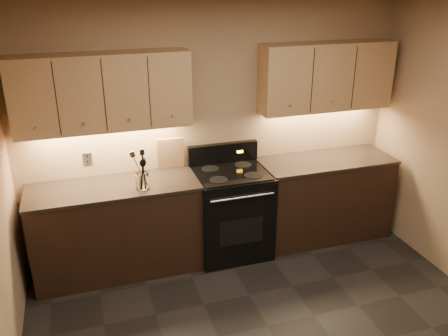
# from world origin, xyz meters

# --- Properties ---
(ceiling) EXTENTS (4.00, 4.00, 0.00)m
(ceiling) POSITION_xyz_m (0.00, 0.00, 2.60)
(ceiling) COLOR silver
(ceiling) RESTS_ON wall_back
(wall_back) EXTENTS (4.00, 0.04, 2.60)m
(wall_back) POSITION_xyz_m (0.00, 2.00, 1.30)
(wall_back) COLOR #A1855F
(wall_back) RESTS_ON ground
(counter_left) EXTENTS (1.62, 0.62, 0.93)m
(counter_left) POSITION_xyz_m (-1.10, 1.70, 0.47)
(counter_left) COLOR black
(counter_left) RESTS_ON ground
(counter_right) EXTENTS (1.46, 0.62, 0.93)m
(counter_right) POSITION_xyz_m (1.18, 1.70, 0.47)
(counter_right) COLOR black
(counter_right) RESTS_ON ground
(stove) EXTENTS (0.76, 0.68, 1.14)m
(stove) POSITION_xyz_m (0.08, 1.68, 0.48)
(stove) COLOR black
(stove) RESTS_ON ground
(upper_cab_left) EXTENTS (1.60, 0.30, 0.70)m
(upper_cab_left) POSITION_xyz_m (-1.10, 1.85, 1.80)
(upper_cab_left) COLOR tan
(upper_cab_left) RESTS_ON wall_back
(upper_cab_right) EXTENTS (1.44, 0.30, 0.70)m
(upper_cab_right) POSITION_xyz_m (1.18, 1.85, 1.80)
(upper_cab_right) COLOR tan
(upper_cab_right) RESTS_ON wall_back
(outlet_plate) EXTENTS (0.08, 0.01, 0.12)m
(outlet_plate) POSITION_xyz_m (-1.30, 1.99, 1.12)
(outlet_plate) COLOR #B2B5BA
(outlet_plate) RESTS_ON wall_back
(utensil_crock) EXTENTS (0.14, 0.14, 0.16)m
(utensil_crock) POSITION_xyz_m (-0.84, 1.55, 1.00)
(utensil_crock) COLOR white
(utensil_crock) RESTS_ON counter_left
(cutting_board) EXTENTS (0.28, 0.11, 0.34)m
(cutting_board) POSITION_xyz_m (-0.48, 1.96, 1.10)
(cutting_board) COLOR tan
(cutting_board) RESTS_ON counter_left
(wooden_spoon) EXTENTS (0.13, 0.12, 0.29)m
(wooden_spoon) POSITION_xyz_m (-0.87, 1.54, 1.09)
(wooden_spoon) COLOR tan
(wooden_spoon) RESTS_ON utensil_crock
(black_spoon) EXTENTS (0.08, 0.16, 0.32)m
(black_spoon) POSITION_xyz_m (-0.85, 1.57, 1.10)
(black_spoon) COLOR black
(black_spoon) RESTS_ON utensil_crock
(black_turner) EXTENTS (0.10, 0.14, 0.39)m
(black_turner) POSITION_xyz_m (-0.82, 1.53, 1.13)
(black_turner) COLOR black
(black_turner) RESTS_ON utensil_crock
(steel_spatula) EXTENTS (0.22, 0.11, 0.40)m
(steel_spatula) POSITION_xyz_m (-0.80, 1.57, 1.14)
(steel_spatula) COLOR silver
(steel_spatula) RESTS_ON utensil_crock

